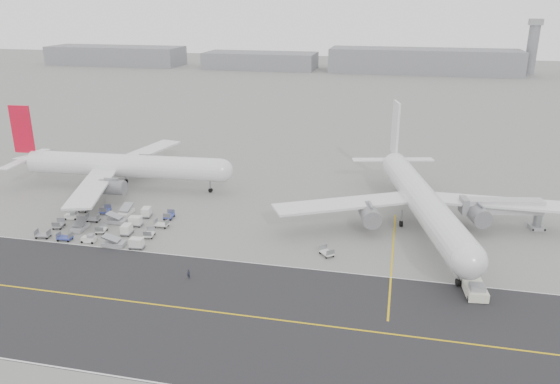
% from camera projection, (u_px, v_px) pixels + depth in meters
% --- Properties ---
extents(ground, '(700.00, 700.00, 0.00)m').
position_uv_depth(ground, '(216.00, 253.00, 94.81)').
color(ground, gray).
rests_on(ground, ground).
extents(taxiway, '(220.00, 59.00, 0.03)m').
position_uv_depth(taxiway, '(208.00, 311.00, 77.24)').
color(taxiway, '#28282B').
rests_on(taxiway, ground).
extents(horizon_buildings, '(520.00, 28.00, 28.00)m').
position_uv_depth(horizon_buildings, '(405.00, 73.00, 327.62)').
color(horizon_buildings, gray).
rests_on(horizon_buildings, ground).
extents(control_tower, '(7.00, 7.00, 31.25)m').
position_uv_depth(control_tower, '(532.00, 46.00, 312.25)').
color(control_tower, gray).
rests_on(control_tower, ground).
extents(airliner_a, '(54.25, 53.52, 18.70)m').
position_uv_depth(airliner_a, '(119.00, 165.00, 126.13)').
color(airliner_a, white).
rests_on(airliner_a, ground).
extents(airliner_b, '(55.50, 56.79, 19.95)m').
position_uv_depth(airliner_b, '(421.00, 199.00, 103.79)').
color(airliner_b, white).
rests_on(airliner_b, ground).
extents(pushback_tug, '(3.58, 8.04, 2.27)m').
position_uv_depth(pushback_tug, '(475.00, 289.00, 81.32)').
color(pushback_tug, beige).
rests_on(pushback_tug, ground).
extents(jet_bridge, '(16.42, 5.84, 6.12)m').
position_uv_depth(jet_bridge, '(503.00, 208.00, 103.75)').
color(jet_bridge, gray).
rests_on(jet_bridge, ground).
extents(gse_cluster, '(29.15, 24.10, 2.01)m').
position_uv_depth(gse_cluster, '(109.00, 228.00, 105.36)').
color(gse_cluster, gray).
rests_on(gse_cluster, ground).
extents(stray_dolly, '(2.90, 3.03, 1.60)m').
position_uv_depth(stray_dolly, '(327.00, 256.00, 93.98)').
color(stray_dolly, silver).
rests_on(stray_dolly, ground).
extents(ground_crew_a, '(0.64, 0.50, 1.57)m').
position_uv_depth(ground_crew_a, '(189.00, 274.00, 86.03)').
color(ground_crew_a, black).
rests_on(ground_crew_a, ground).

